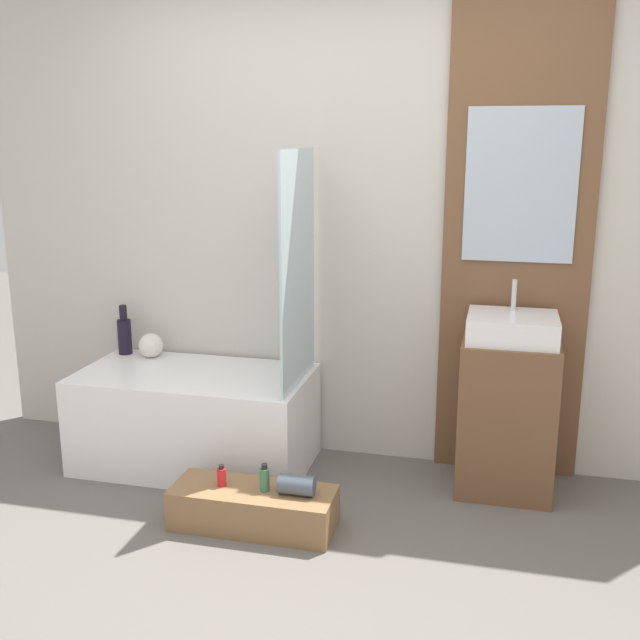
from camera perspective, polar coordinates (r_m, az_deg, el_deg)
The scene contains 13 objects.
ground_plane at distance 2.96m, azimuth -4.17°, elevation -21.87°, with size 12.00×12.00×0.00m, color #605B56.
wall_tiled_back at distance 3.96m, azimuth 2.62°, elevation 7.67°, with size 4.20×0.06×2.60m, color beige.
wall_wood_accent at distance 3.83m, azimuth 14.87°, elevation 7.24°, with size 0.72×0.04×2.60m.
bathtub at distance 4.08m, azimuth -9.47°, elevation -7.39°, with size 1.22×0.66×0.51m.
glass_shower_screen at distance 3.65m, azimuth -1.70°, elevation 3.85°, with size 0.01×0.59×1.15m, color silver.
wooden_step_bench at distance 3.50m, azimuth -5.10°, elevation -14.06°, with size 0.74×0.28×0.18m, color olive.
vanity_cabinet at distance 3.82m, azimuth 14.04°, elevation -7.10°, with size 0.46×0.41×0.77m, color brown.
sink at distance 3.69m, azimuth 14.44°, elevation -0.57°, with size 0.42×0.36×0.28m.
vase_tall_dark at distance 4.39m, azimuth -14.67°, elevation -1.04°, with size 0.08×0.08×0.28m.
vase_round_light at distance 4.30m, azimuth -12.76°, elevation -1.90°, with size 0.14×0.14×0.14m, color silver.
bottle_soap_primary at distance 3.48m, azimuth -7.50°, elevation -11.73°, with size 0.04×0.04×0.10m.
bottle_soap_secondary at distance 3.41m, azimuth -4.25°, elevation -11.97°, with size 0.04×0.04×0.13m.
towel_roll at distance 3.38m, azimuth -1.80°, elevation -12.44°, with size 0.09×0.09×0.16m, color #4C5666.
Camera 1 is at (0.77, -2.28, 1.73)m, focal length 42.00 mm.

